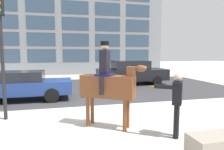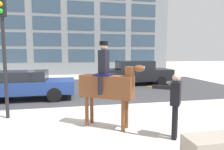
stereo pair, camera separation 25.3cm
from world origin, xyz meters
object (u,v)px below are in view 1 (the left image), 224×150
Objects in this scene: mounted_horse_lead at (108,84)px; traffic_light at (1,36)px; street_car_far_lane at (131,72)px; pedestrian_bystander at (177,100)px; street_car_near_lane at (20,85)px.

mounted_horse_lead is 3.73m from traffic_light.
mounted_horse_lead is at bearing -113.77° from street_car_far_lane.
pedestrian_bystander is (1.52, -1.11, -0.29)m from mounted_horse_lead.
mounted_horse_lead reaches higher than pedestrian_bystander.
street_car_near_lane is at bearing 160.97° from mounted_horse_lead.
traffic_light is at bearing -171.23° from mounted_horse_lead.
traffic_light is (-4.65, 2.56, 1.73)m from pedestrian_bystander.
mounted_horse_lead is at bearing -0.32° from pedestrian_bystander.
pedestrian_bystander is at bearing -48.31° from street_car_near_lane.
traffic_light is at bearing -136.62° from street_car_far_lane.
traffic_light is at bearing 7.04° from pedestrian_bystander.
mounted_horse_lead is 0.62× the size of traffic_light.
pedestrian_bystander is at bearing -2.59° from mounted_horse_lead.
mounted_horse_lead is 5.31m from street_car_near_lane.
traffic_light is at bearing -88.37° from street_car_near_lane.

